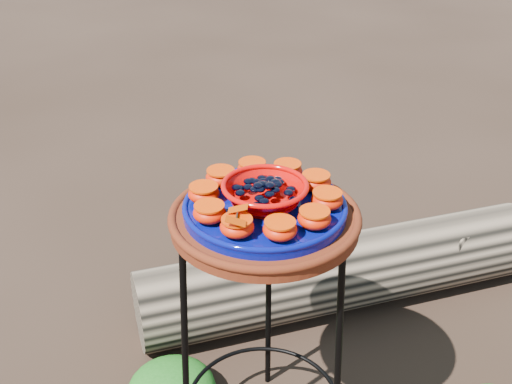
# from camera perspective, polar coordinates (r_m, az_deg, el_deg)

# --- Properties ---
(plant_stand) EXTENTS (0.44, 0.44, 0.70)m
(plant_stand) POSITION_cam_1_polar(r_m,az_deg,el_deg) (1.65, 0.69, -13.41)
(plant_stand) COLOR black
(plant_stand) RESTS_ON ground
(terracotta_saucer) EXTENTS (0.42, 0.42, 0.03)m
(terracotta_saucer) POSITION_cam_1_polar(r_m,az_deg,el_deg) (1.42, 0.78, -2.51)
(terracotta_saucer) COLOR #56280C
(terracotta_saucer) RESTS_ON plant_stand
(cobalt_plate) EXTENTS (0.36, 0.36, 0.02)m
(cobalt_plate) POSITION_cam_1_polar(r_m,az_deg,el_deg) (1.41, 0.79, -1.52)
(cobalt_plate) COLOR #000E5D
(cobalt_plate) RESTS_ON terracotta_saucer
(red_bowl) EXTENTS (0.18, 0.18, 0.05)m
(red_bowl) POSITION_cam_1_polar(r_m,az_deg,el_deg) (1.39, 0.80, -0.21)
(red_bowl) COLOR #CE0704
(red_bowl) RESTS_ON cobalt_plate
(glass_gems) EXTENTS (0.14, 0.14, 0.02)m
(glass_gems) POSITION_cam_1_polar(r_m,az_deg,el_deg) (1.37, 0.81, 1.12)
(glass_gems) COLOR black
(glass_gems) RESTS_ON red_bowl
(orange_half_0) EXTENTS (0.07, 0.07, 0.04)m
(orange_half_0) POSITION_cam_1_polar(r_m,az_deg,el_deg) (1.29, -1.70, -3.11)
(orange_half_0) COLOR #CE0203
(orange_half_0) RESTS_ON cobalt_plate
(orange_half_1) EXTENTS (0.07, 0.07, 0.04)m
(orange_half_1) POSITION_cam_1_polar(r_m,az_deg,el_deg) (1.28, 2.14, -3.35)
(orange_half_1) COLOR #CE0203
(orange_half_1) RESTS_ON cobalt_plate
(orange_half_2) EXTENTS (0.07, 0.07, 0.04)m
(orange_half_2) POSITION_cam_1_polar(r_m,az_deg,el_deg) (1.32, 5.20, -2.35)
(orange_half_2) COLOR #CE0203
(orange_half_2) RESTS_ON cobalt_plate
(orange_half_3) EXTENTS (0.07, 0.07, 0.04)m
(orange_half_3) POSITION_cam_1_polar(r_m,az_deg,el_deg) (1.39, 6.33, -0.70)
(orange_half_3) COLOR #CE0203
(orange_half_3) RESTS_ON cobalt_plate
(orange_half_4) EXTENTS (0.07, 0.07, 0.04)m
(orange_half_4) POSITION_cam_1_polar(r_m,az_deg,el_deg) (1.46, 5.34, 0.91)
(orange_half_4) COLOR #CE0203
(orange_half_4) RESTS_ON cobalt_plate
(orange_half_5) EXTENTS (0.07, 0.07, 0.04)m
(orange_half_5) POSITION_cam_1_polar(r_m,az_deg,el_deg) (1.50, 2.81, 1.92)
(orange_half_5) COLOR #CE0203
(orange_half_5) RESTS_ON cobalt_plate
(orange_half_6) EXTENTS (0.07, 0.07, 0.04)m
(orange_half_6) POSITION_cam_1_polar(r_m,az_deg,el_deg) (1.51, -0.35, 2.07)
(orange_half_6) COLOR #CE0203
(orange_half_6) RESTS_ON cobalt_plate
(orange_half_7) EXTENTS (0.07, 0.07, 0.04)m
(orange_half_7) POSITION_cam_1_polar(r_m,az_deg,el_deg) (1.47, -3.15, 1.32)
(orange_half_7) COLOR #CE0203
(orange_half_7) RESTS_ON cobalt_plate
(orange_half_8) EXTENTS (0.07, 0.07, 0.04)m
(orange_half_8) POSITION_cam_1_polar(r_m,az_deg,el_deg) (1.41, -4.66, -0.14)
(orange_half_8) COLOR #CE0203
(orange_half_8) RESTS_ON cobalt_plate
(orange_half_9) EXTENTS (0.07, 0.07, 0.04)m
(orange_half_9) POSITION_cam_1_polar(r_m,az_deg,el_deg) (1.34, -4.15, -1.86)
(orange_half_9) COLOR #CE0203
(orange_half_9) RESTS_ON cobalt_plate
(butterfly) EXTENTS (0.09, 0.06, 0.02)m
(butterfly) POSITION_cam_1_polar(r_m,az_deg,el_deg) (1.27, -1.72, -2.09)
(butterfly) COLOR #B83100
(butterfly) RESTS_ON orange_half_0
(driftwood_log) EXTENTS (1.45, 0.88, 0.27)m
(driftwood_log) POSITION_cam_1_polar(r_m,az_deg,el_deg) (2.26, 7.58, -7.07)
(driftwood_log) COLOR black
(driftwood_log) RESTS_ON ground
(foliage_back) EXTENTS (0.27, 0.27, 0.14)m
(foliage_back) POSITION_cam_1_polar(r_m,az_deg,el_deg) (2.28, -0.61, -8.56)
(foliage_back) COLOR #165413
(foliage_back) RESTS_ON ground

